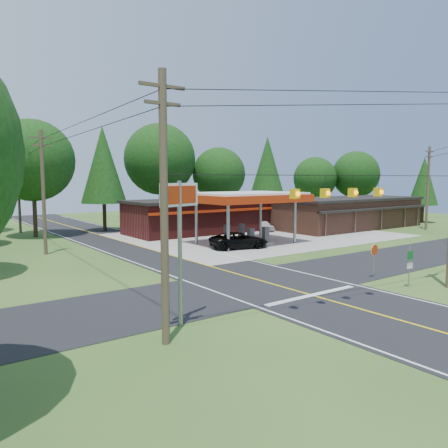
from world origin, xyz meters
TOP-DOWN VIEW (x-y plane):
  - ground at (0.00, 0.00)m, footprint 120.00×120.00m
  - main_highway at (0.00, 0.00)m, footprint 8.00×120.00m
  - cross_road at (0.00, 0.00)m, footprint 70.00×7.00m
  - lane_center_yellow at (0.00, 0.00)m, footprint 0.15×110.00m
  - gas_canopy at (9.00, 13.00)m, footprint 10.60×7.40m
  - convenience_store at (10.00, 22.98)m, footprint 16.40×7.55m
  - strip_building at (28.00, 15.98)m, footprint 20.40×8.75m
  - utility_pole_near_left at (-9.50, -5.00)m, footprint 1.80×0.30m
  - utility_pole_far_left at (-8.00, 18.00)m, footprint 1.80×0.30m
  - utility_pole_far_right at (34.00, 9.00)m, footprint 1.80×0.30m
  - utility_pole_north at (-6.50, 35.00)m, footprint 0.30×0.30m
  - overhead_beacons at (-1.00, -6.00)m, footprint 17.04×2.04m
  - treeline_backdrop at (0.82, 24.01)m, footprint 70.27×51.59m
  - suv_car at (6.60, 11.02)m, footprint 6.39×6.39m
  - sedan_car at (17.00, 19.66)m, footprint 4.27×4.27m
  - big_stop_sign at (-8.00, -3.55)m, footprint 2.17×0.79m
  - octagonal_stop_sign at (6.21, -3.01)m, footprint 0.76×0.11m
  - route_sign_post at (5.80, -5.62)m, footprint 0.49×0.10m

SIDE VIEW (x-z plane):
  - ground at x=0.00m, z-range 0.00..0.00m
  - main_highway at x=0.00m, z-range 0.00..0.02m
  - cross_road at x=0.00m, z-range 0.00..0.03m
  - lane_center_yellow at x=0.00m, z-range 0.02..0.03m
  - sedan_car at x=17.00m, z-range 0.00..1.25m
  - suv_car at x=6.60m, z-range 0.00..1.44m
  - route_sign_post at x=5.80m, z-range 0.24..2.63m
  - octagonal_stop_sign at x=6.21m, z-range 0.51..2.66m
  - strip_building at x=28.00m, z-range 0.01..3.81m
  - convenience_store at x=10.00m, z-range 0.02..3.82m
  - gas_canopy at x=9.00m, z-range 1.83..6.70m
  - big_stop_sign at x=-8.00m, z-range 1.40..7.47m
  - utility_pole_north at x=-6.50m, z-range 0.00..9.50m
  - utility_pole_near_left at x=-9.50m, z-range 0.20..10.20m
  - utility_pole_far_left at x=-8.00m, z-range 0.20..10.20m
  - utility_pole_far_right at x=34.00m, z-range 0.20..10.20m
  - overhead_beacons at x=-1.00m, z-range 5.70..6.73m
  - treeline_backdrop at x=0.82m, z-range 0.84..14.14m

